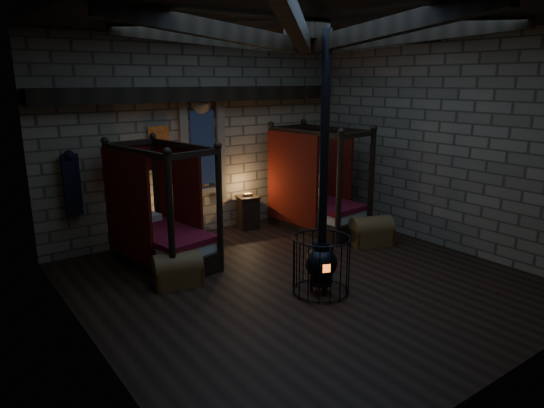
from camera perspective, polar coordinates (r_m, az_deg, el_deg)
room at (r=7.81m, az=3.62°, el=17.35°), size 7.02×7.02×4.29m
bed_left at (r=9.24m, az=-12.84°, el=-3.54°), size 1.45×2.27×2.22m
bed_right at (r=11.16m, az=5.17°, el=-0.03°), size 1.35×2.30×2.31m
trunk_left at (r=8.31m, az=-11.02°, el=-7.66°), size 0.87×0.66×0.57m
trunk_right at (r=10.30m, az=11.57°, el=-3.23°), size 0.97×0.80×0.61m
nightstand_left at (r=10.41m, az=-10.85°, el=-2.61°), size 0.45×0.44×0.80m
nightstand_right at (r=11.17m, az=-2.85°, el=-0.94°), size 0.55×0.53×0.82m
stove at (r=7.79m, az=5.82°, el=-6.35°), size 0.92×0.92×4.05m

